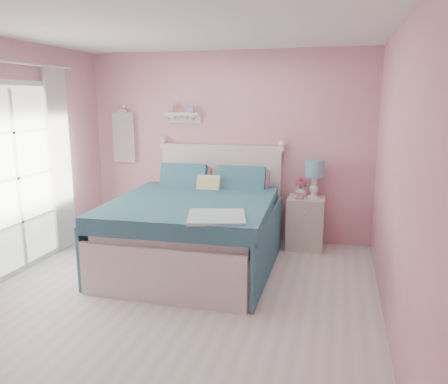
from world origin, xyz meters
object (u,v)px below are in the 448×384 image
at_px(table_lamp, 315,171).
at_px(nightstand, 305,223).
at_px(vase, 301,191).
at_px(teacup, 300,197).
at_px(bed, 197,229).

bearing_deg(table_lamp, nightstand, -153.15).
bearing_deg(nightstand, table_lamp, 26.85).
distance_m(vase, teacup, 0.17).
bearing_deg(teacup, table_lamp, 44.09).
height_order(nightstand, teacup, teacup).
height_order(bed, vase, bed).
bearing_deg(bed, nightstand, 33.57).
height_order(bed, table_lamp, bed).
bearing_deg(nightstand, teacup, -123.83).
distance_m(nightstand, teacup, 0.40).
distance_m(bed, vase, 1.51).
height_order(table_lamp, teacup, table_lamp).
bearing_deg(vase, table_lamp, 0.59).
height_order(bed, teacup, bed).
distance_m(nightstand, vase, 0.43).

